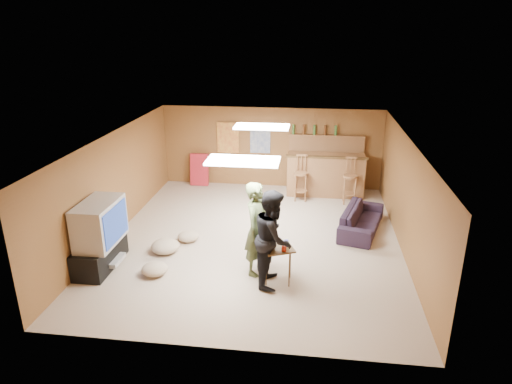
# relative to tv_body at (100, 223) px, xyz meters

# --- Properties ---
(ground) EXTENTS (7.00, 7.00, 0.00)m
(ground) POSITION_rel_tv_body_xyz_m (2.65, 1.50, -0.90)
(ground) COLOR tan
(ground) RESTS_ON ground
(ceiling) EXTENTS (6.00, 7.00, 0.02)m
(ceiling) POSITION_rel_tv_body_xyz_m (2.65, 1.50, 1.30)
(ceiling) COLOR silver
(ceiling) RESTS_ON ground
(wall_back) EXTENTS (6.00, 0.02, 2.20)m
(wall_back) POSITION_rel_tv_body_xyz_m (2.65, 5.00, 0.20)
(wall_back) COLOR brown
(wall_back) RESTS_ON ground
(wall_front) EXTENTS (6.00, 0.02, 2.20)m
(wall_front) POSITION_rel_tv_body_xyz_m (2.65, -2.00, 0.20)
(wall_front) COLOR brown
(wall_front) RESTS_ON ground
(wall_left) EXTENTS (0.02, 7.00, 2.20)m
(wall_left) POSITION_rel_tv_body_xyz_m (-0.35, 1.50, 0.20)
(wall_left) COLOR brown
(wall_left) RESTS_ON ground
(wall_right) EXTENTS (0.02, 7.00, 2.20)m
(wall_right) POSITION_rel_tv_body_xyz_m (5.65, 1.50, 0.20)
(wall_right) COLOR brown
(wall_right) RESTS_ON ground
(tv_stand) EXTENTS (0.55, 1.30, 0.50)m
(tv_stand) POSITION_rel_tv_body_xyz_m (-0.07, 0.00, -0.65)
(tv_stand) COLOR black
(tv_stand) RESTS_ON ground
(dvd_box) EXTENTS (0.35, 0.50, 0.08)m
(dvd_box) POSITION_rel_tv_body_xyz_m (0.15, 0.00, -0.75)
(dvd_box) COLOR #B2B2B7
(dvd_box) RESTS_ON tv_stand
(tv_body) EXTENTS (0.60, 1.10, 0.80)m
(tv_body) POSITION_rel_tv_body_xyz_m (0.00, 0.00, 0.00)
(tv_body) COLOR #B2B2B7
(tv_body) RESTS_ON tv_stand
(tv_screen) EXTENTS (0.02, 0.95, 0.65)m
(tv_screen) POSITION_rel_tv_body_xyz_m (0.31, 0.00, 0.00)
(tv_screen) COLOR navy
(tv_screen) RESTS_ON tv_body
(bar_counter) EXTENTS (2.00, 0.60, 1.10)m
(bar_counter) POSITION_rel_tv_body_xyz_m (4.15, 4.45, -0.35)
(bar_counter) COLOR brown
(bar_counter) RESTS_ON ground
(bar_lip) EXTENTS (2.10, 0.12, 0.05)m
(bar_lip) POSITION_rel_tv_body_xyz_m (4.15, 4.20, 0.20)
(bar_lip) COLOR #432D15
(bar_lip) RESTS_ON bar_counter
(bar_shelf) EXTENTS (2.00, 0.18, 0.05)m
(bar_shelf) POSITION_rel_tv_body_xyz_m (4.15, 4.90, 0.60)
(bar_shelf) COLOR brown
(bar_shelf) RESTS_ON bar_backing
(bar_backing) EXTENTS (2.00, 0.14, 0.60)m
(bar_backing) POSITION_rel_tv_body_xyz_m (4.15, 4.92, 0.30)
(bar_backing) COLOR brown
(bar_backing) RESTS_ON bar_counter
(poster_left) EXTENTS (0.60, 0.03, 0.85)m
(poster_left) POSITION_rel_tv_body_xyz_m (1.45, 4.96, 0.45)
(poster_left) COLOR #BF3F26
(poster_left) RESTS_ON wall_back
(poster_right) EXTENTS (0.55, 0.03, 0.80)m
(poster_right) POSITION_rel_tv_body_xyz_m (2.35, 4.96, 0.45)
(poster_right) COLOR #334C99
(poster_right) RESTS_ON wall_back
(folding_chair_stack) EXTENTS (0.50, 0.26, 0.91)m
(folding_chair_stack) POSITION_rel_tv_body_xyz_m (0.65, 4.80, -0.45)
(folding_chair_stack) COLOR #B92230
(folding_chair_stack) RESTS_ON ground
(ceiling_panel_front) EXTENTS (1.20, 0.60, 0.04)m
(ceiling_panel_front) POSITION_rel_tv_body_xyz_m (2.65, 0.00, 1.27)
(ceiling_panel_front) COLOR white
(ceiling_panel_front) RESTS_ON ceiling
(ceiling_panel_back) EXTENTS (1.20, 0.60, 0.04)m
(ceiling_panel_back) POSITION_rel_tv_body_xyz_m (2.65, 2.70, 1.27)
(ceiling_panel_back) COLOR white
(ceiling_panel_back) RESTS_ON ceiling
(person_olive) EXTENTS (0.59, 0.73, 1.74)m
(person_olive) POSITION_rel_tv_body_xyz_m (2.87, 0.18, -0.03)
(person_olive) COLOR #455330
(person_olive) RESTS_ON ground
(person_black) EXTENTS (0.67, 0.85, 1.72)m
(person_black) POSITION_rel_tv_body_xyz_m (3.18, -0.14, -0.04)
(person_black) COLOR black
(person_black) RESTS_ON ground
(sofa) EXTENTS (1.15, 1.92, 0.53)m
(sofa) POSITION_rel_tv_body_xyz_m (4.92, 2.24, -0.64)
(sofa) COLOR black
(sofa) RESTS_ON ground
(tray_table) EXTENTS (0.62, 0.57, 0.65)m
(tray_table) POSITION_rel_tv_body_xyz_m (3.28, -0.11, -0.57)
(tray_table) COLOR #432D15
(tray_table) RESTS_ON ground
(cup_red_near) EXTENTS (0.09, 0.09, 0.11)m
(cup_red_near) POSITION_rel_tv_body_xyz_m (3.17, -0.07, -0.20)
(cup_red_near) COLOR #B21D0B
(cup_red_near) RESTS_ON tray_table
(cup_red_far) EXTENTS (0.09, 0.09, 0.11)m
(cup_red_far) POSITION_rel_tv_body_xyz_m (3.37, -0.19, -0.19)
(cup_red_far) COLOR #B21D0B
(cup_red_far) RESTS_ON tray_table
(cup_blue) EXTENTS (0.09, 0.09, 0.11)m
(cup_blue) POSITION_rel_tv_body_xyz_m (3.40, -0.01, -0.19)
(cup_blue) COLOR #16169A
(cup_blue) RESTS_ON tray_table
(bar_stool_left) EXTENTS (0.49, 0.49, 1.33)m
(bar_stool_left) POSITION_rel_tv_body_xyz_m (3.52, 3.96, -0.24)
(bar_stool_left) COLOR brown
(bar_stool_left) RESTS_ON ground
(bar_stool_right) EXTENTS (0.39, 0.39, 1.17)m
(bar_stool_right) POSITION_rel_tv_body_xyz_m (4.75, 3.88, -0.32)
(bar_stool_right) COLOR brown
(bar_stool_right) RESTS_ON ground
(cushion_near_tv) EXTENTS (0.74, 0.74, 0.25)m
(cushion_near_tv) POSITION_rel_tv_body_xyz_m (0.95, 0.71, -0.77)
(cushion_near_tv) COLOR tan
(cushion_near_tv) RESTS_ON ground
(cushion_mid) EXTENTS (0.55, 0.55, 0.20)m
(cushion_mid) POSITION_rel_tv_body_xyz_m (1.27, 1.27, -0.80)
(cushion_mid) COLOR tan
(cushion_mid) RESTS_ON ground
(cushion_far) EXTENTS (0.49, 0.49, 0.21)m
(cushion_far) POSITION_rel_tv_body_xyz_m (1.03, -0.15, -0.79)
(cushion_far) COLOR tan
(cushion_far) RESTS_ON ground
(bottle_row) EXTENTS (1.20, 0.08, 0.26)m
(bottle_row) POSITION_rel_tv_body_xyz_m (3.81, 4.88, 0.75)
(bottle_row) COLOR #3F7233
(bottle_row) RESTS_ON bar_shelf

